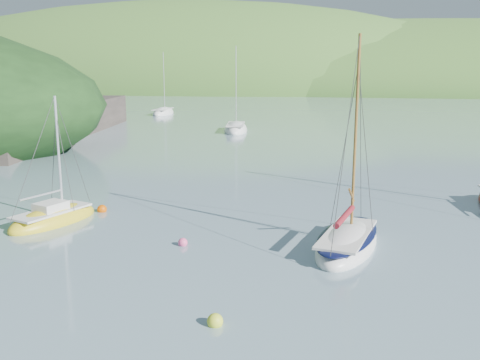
% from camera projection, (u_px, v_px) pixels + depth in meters
% --- Properties ---
extents(ground, '(700.00, 700.00, 0.00)m').
position_uv_depth(ground, '(201.00, 290.00, 18.20)').
color(ground, slate).
rests_on(ground, ground).
extents(shoreline_hills, '(690.00, 135.00, 56.00)m').
position_uv_depth(shoreline_hills, '(323.00, 88.00, 184.49)').
color(shoreline_hills, '#3D6B29').
rests_on(shoreline_hills, ground).
extents(daysailer_white, '(3.27, 6.40, 9.38)m').
position_uv_depth(daysailer_white, '(347.00, 243.00, 22.37)').
color(daysailer_white, silver).
rests_on(daysailer_white, ground).
extents(sailboat_yellow, '(3.36, 5.39, 6.67)m').
position_uv_depth(sailboat_yellow, '(53.00, 219.00, 25.98)').
color(sailboat_yellow, gold).
rests_on(sailboat_yellow, ground).
extents(distant_sloop_a, '(3.95, 7.77, 10.58)m').
position_uv_depth(distant_sloop_a, '(236.00, 130.00, 62.07)').
color(distant_sloop_a, silver).
rests_on(distant_sloop_a, ground).
extents(distant_sloop_c, '(3.12, 7.49, 10.44)m').
position_uv_depth(distant_sloop_c, '(163.00, 113.00, 83.84)').
color(distant_sloop_c, silver).
rests_on(distant_sloop_c, ground).
extents(mooring_buoys, '(20.16, 11.65, 0.50)m').
position_uv_depth(mooring_buoys, '(287.00, 264.00, 20.22)').
color(mooring_buoys, '#C4D42A').
rests_on(mooring_buoys, ground).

